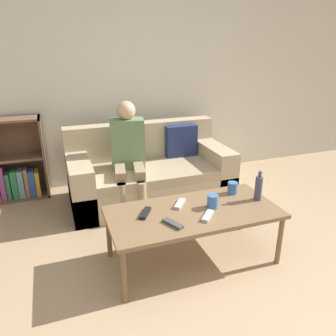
% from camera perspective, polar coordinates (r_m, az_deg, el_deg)
% --- Properties ---
extents(ground_plane, '(22.00, 22.00, 0.00)m').
position_cam_1_polar(ground_plane, '(2.27, 13.72, -25.23)').
color(ground_plane, tan).
extents(wall_back, '(12.00, 0.06, 2.60)m').
position_cam_1_polar(wall_back, '(4.00, -5.95, 16.20)').
color(wall_back, beige).
rests_on(wall_back, ground_plane).
extents(couch, '(1.71, 0.85, 0.79)m').
position_cam_1_polar(couch, '(3.61, -3.19, -1.12)').
color(couch, tan).
rests_on(couch, ground_plane).
extents(bookshelf, '(0.57, 0.28, 0.90)m').
position_cam_1_polar(bookshelf, '(3.95, -24.74, 0.04)').
color(bookshelf, brown).
rests_on(bookshelf, ground_plane).
extents(coffee_table, '(1.30, 0.62, 0.44)m').
position_cam_1_polar(coffee_table, '(2.52, 4.46, -8.14)').
color(coffee_table, brown).
rests_on(coffee_table, ground_plane).
extents(person_adult, '(0.41, 0.64, 1.09)m').
position_cam_1_polar(person_adult, '(3.36, -6.97, 3.32)').
color(person_adult, '#9E8966').
rests_on(person_adult, ground_plane).
extents(cup_near, '(0.09, 0.09, 0.10)m').
position_cam_1_polar(cup_near, '(2.54, 7.79, -5.75)').
color(cup_near, '#3D70B2').
rests_on(cup_near, coffee_table).
extents(cup_far, '(0.08, 0.08, 0.10)m').
position_cam_1_polar(cup_far, '(2.80, 11.17, -3.41)').
color(cup_far, '#3D70B2').
rests_on(cup_far, coffee_table).
extents(tv_remote_0, '(0.14, 0.16, 0.02)m').
position_cam_1_polar(tv_remote_0, '(2.57, 2.05, -6.23)').
color(tv_remote_0, '#B7B7BC').
rests_on(tv_remote_0, coffee_table).
extents(tv_remote_1, '(0.13, 0.17, 0.02)m').
position_cam_1_polar(tv_remote_1, '(2.44, -3.98, -7.83)').
color(tv_remote_1, black).
rests_on(tv_remote_1, coffee_table).
extents(tv_remote_2, '(0.11, 0.17, 0.02)m').
position_cam_1_polar(tv_remote_2, '(2.30, 0.87, -9.66)').
color(tv_remote_2, '#47474C').
rests_on(tv_remote_2, coffee_table).
extents(tv_remote_3, '(0.15, 0.16, 0.02)m').
position_cam_1_polar(tv_remote_3, '(2.42, 6.93, -8.26)').
color(tv_remote_3, '#B7B7BC').
rests_on(tv_remote_3, coffee_table).
extents(bottle, '(0.06, 0.06, 0.25)m').
position_cam_1_polar(bottle, '(2.71, 15.49, -3.34)').
color(bottle, '#424756').
rests_on(bottle, coffee_table).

